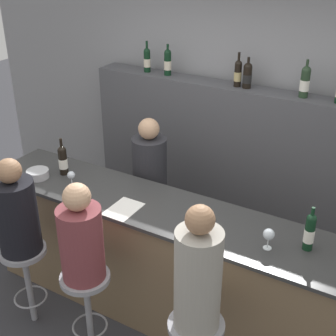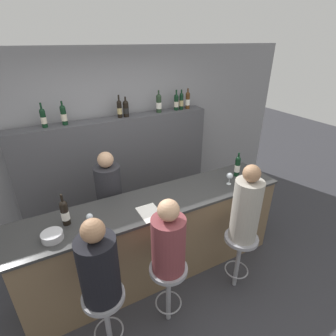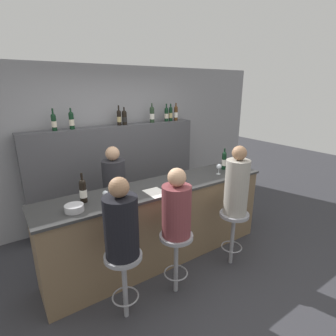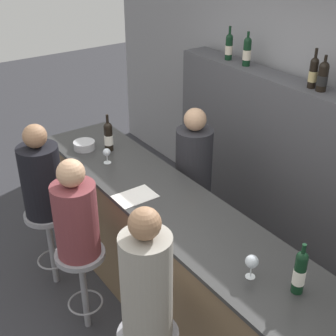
% 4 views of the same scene
% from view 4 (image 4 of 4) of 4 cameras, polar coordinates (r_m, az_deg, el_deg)
% --- Properties ---
extents(ground_plane, '(16.00, 16.00, 0.00)m').
position_cam_4_polar(ground_plane, '(3.96, -3.81, -18.26)').
color(ground_plane, '#333338').
extents(wall_back, '(6.40, 0.05, 2.60)m').
position_cam_4_polar(wall_back, '(4.29, 17.52, 5.60)').
color(wall_back, gray).
rests_on(wall_back, ground_plane).
extents(bar_counter, '(3.07, 0.64, 1.06)m').
position_cam_4_polar(bar_counter, '(3.71, -0.04, -10.75)').
color(bar_counter, brown).
rests_on(bar_counter, ground_plane).
extents(back_bar_cabinet, '(2.88, 0.28, 1.66)m').
position_cam_4_polar(back_bar_cabinet, '(4.33, 14.74, -0.75)').
color(back_bar_cabinet, '#4C4C51').
rests_on(back_bar_cabinet, ground_plane).
extents(wine_bottle_counter_0, '(0.08, 0.08, 0.33)m').
position_cam_4_polar(wine_bottle_counter_0, '(4.08, -7.28, 3.87)').
color(wine_bottle_counter_0, black).
rests_on(wine_bottle_counter_0, bar_counter).
extents(wine_bottle_counter_1, '(0.07, 0.07, 0.32)m').
position_cam_4_polar(wine_bottle_counter_1, '(2.67, 15.77, -12.08)').
color(wine_bottle_counter_1, black).
rests_on(wine_bottle_counter_1, bar_counter).
extents(wine_bottle_backbar_0, '(0.07, 0.07, 0.31)m').
position_cam_4_polar(wine_bottle_backbar_0, '(4.57, 7.44, 14.48)').
color(wine_bottle_backbar_0, black).
rests_on(wine_bottle_backbar_0, back_bar_cabinet).
extents(wine_bottle_backbar_1, '(0.07, 0.07, 0.31)m').
position_cam_4_polar(wine_bottle_backbar_1, '(4.40, 9.61, 13.85)').
color(wine_bottle_backbar_1, black).
rests_on(wine_bottle_backbar_1, back_bar_cabinet).
extents(wine_bottle_backbar_2, '(0.07, 0.07, 0.32)m').
position_cam_4_polar(wine_bottle_backbar_2, '(3.92, 17.29, 11.08)').
color(wine_bottle_backbar_2, black).
rests_on(wine_bottle_backbar_2, back_bar_cabinet).
extents(wine_bottle_backbar_3, '(0.08, 0.08, 0.28)m').
position_cam_4_polar(wine_bottle_backbar_3, '(3.87, 18.36, 10.57)').
color(wine_bottle_backbar_3, black).
rests_on(wine_bottle_backbar_3, back_bar_cabinet).
extents(wine_glass_0, '(0.07, 0.07, 0.13)m').
position_cam_4_polar(wine_glass_0, '(3.89, -7.48, 1.84)').
color(wine_glass_0, silver).
rests_on(wine_glass_0, bar_counter).
extents(wine_glass_1, '(0.08, 0.08, 0.15)m').
position_cam_4_polar(wine_glass_1, '(2.72, 10.18, -11.21)').
color(wine_glass_1, silver).
rests_on(wine_glass_1, bar_counter).
extents(metal_bowl, '(0.19, 0.19, 0.07)m').
position_cam_4_polar(metal_bowl, '(4.18, -10.17, 2.75)').
color(metal_bowl, '#B7B7BC').
rests_on(metal_bowl, bar_counter).
extents(tasting_menu, '(0.21, 0.30, 0.00)m').
position_cam_4_polar(tasting_menu, '(3.45, -4.03, -3.48)').
color(tasting_menu, white).
rests_on(tasting_menu, bar_counter).
extents(bar_stool_left, '(0.37, 0.37, 0.74)m').
position_cam_4_polar(bar_stool_left, '(4.06, -14.33, -7.17)').
color(bar_stool_left, gray).
rests_on(bar_stool_left, ground_plane).
extents(guest_seated_left, '(0.32, 0.32, 0.78)m').
position_cam_4_polar(guest_seated_left, '(3.80, -15.23, -1.07)').
color(guest_seated_left, black).
rests_on(guest_seated_left, bar_stool_left).
extents(bar_stool_middle, '(0.37, 0.37, 0.74)m').
position_cam_4_polar(bar_stool_middle, '(3.59, -10.46, -12.09)').
color(bar_stool_middle, gray).
rests_on(bar_stool_middle, ground_plane).
extents(guest_seated_middle, '(0.31, 0.31, 0.75)m').
position_cam_4_polar(guest_seated_middle, '(3.30, -11.21, -5.65)').
color(guest_seated_middle, brown).
rests_on(guest_seated_middle, bar_stool_middle).
extents(guest_seated_right, '(0.29, 0.29, 0.87)m').
position_cam_4_polar(guest_seated_right, '(2.62, -2.65, -13.87)').
color(guest_seated_right, gray).
rests_on(guest_seated_right, bar_stool_right).
extents(bartender, '(0.31, 0.31, 1.51)m').
position_cam_4_polar(bartender, '(4.14, 3.05, -3.27)').
color(bartender, '#28282D').
rests_on(bartender, ground_plane).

